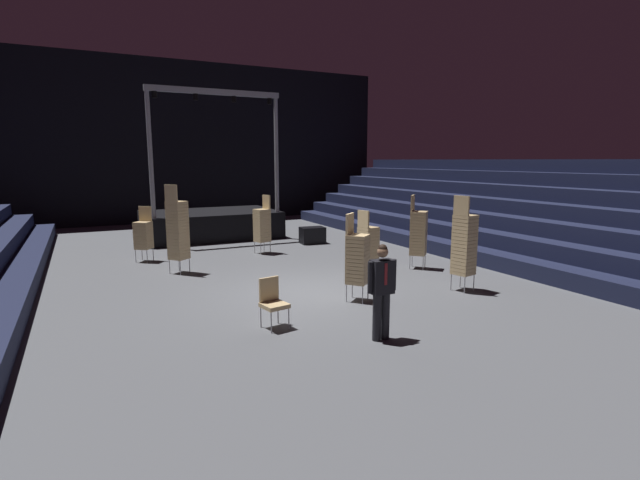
{
  "coord_description": "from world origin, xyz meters",
  "views": [
    {
      "loc": [
        -4.61,
        -10.01,
        3.12
      ],
      "look_at": [
        -0.03,
        -0.85,
        1.4
      ],
      "focal_mm": 26.71,
      "sensor_mm": 36.0,
      "label": 1
    }
  ],
  "objects_px": {
    "chair_stack_front_left": "(262,224)",
    "man_with_tie": "(382,287)",
    "chair_stack_rear_left": "(143,234)",
    "loose_chair_near_man": "(272,300)",
    "equipment_road_case": "(312,235)",
    "chair_stack_mid_right": "(357,258)",
    "stage_riser": "(211,222)",
    "chair_stack_rear_right": "(178,229)",
    "chair_stack_mid_left": "(368,243)",
    "chair_stack_mid_centre": "(418,232)",
    "chair_stack_front_right": "(464,244)"
  },
  "relations": [
    {
      "from": "stage_riser",
      "to": "equipment_road_case",
      "type": "distance_m",
      "value": 4.45
    },
    {
      "from": "chair_stack_mid_left",
      "to": "chair_stack_rear_left",
      "type": "bearing_deg",
      "value": -142.82
    },
    {
      "from": "man_with_tie",
      "to": "chair_stack_front_right",
      "type": "relative_size",
      "value": 0.74
    },
    {
      "from": "man_with_tie",
      "to": "chair_stack_mid_left",
      "type": "bearing_deg",
      "value": -118.31
    },
    {
      "from": "chair_stack_front_left",
      "to": "chair_stack_rear_right",
      "type": "height_order",
      "value": "chair_stack_rear_right"
    },
    {
      "from": "chair_stack_front_left",
      "to": "chair_stack_mid_right",
      "type": "distance_m",
      "value": 6.19
    },
    {
      "from": "chair_stack_front_right",
      "to": "equipment_road_case",
      "type": "bearing_deg",
      "value": 170.0
    },
    {
      "from": "chair_stack_mid_right",
      "to": "equipment_road_case",
      "type": "distance_m",
      "value": 7.57
    },
    {
      "from": "chair_stack_mid_left",
      "to": "chair_stack_mid_right",
      "type": "distance_m",
      "value": 2.48
    },
    {
      "from": "chair_stack_rear_right",
      "to": "chair_stack_mid_right",
      "type": "bearing_deg",
      "value": -4.05
    },
    {
      "from": "stage_riser",
      "to": "loose_chair_near_man",
      "type": "bearing_deg",
      "value": -97.98
    },
    {
      "from": "stage_riser",
      "to": "man_with_tie",
      "type": "bearing_deg",
      "value": -90.4
    },
    {
      "from": "chair_stack_front_left",
      "to": "loose_chair_near_man",
      "type": "bearing_deg",
      "value": 148.07
    },
    {
      "from": "chair_stack_front_left",
      "to": "man_with_tie",
      "type": "bearing_deg",
      "value": 160.76
    },
    {
      "from": "man_with_tie",
      "to": "loose_chair_near_man",
      "type": "height_order",
      "value": "man_with_tie"
    },
    {
      "from": "chair_stack_mid_right",
      "to": "equipment_road_case",
      "type": "xyz_separation_m",
      "value": [
        2.34,
        7.17,
        -0.67
      ]
    },
    {
      "from": "chair_stack_mid_right",
      "to": "man_with_tie",
      "type": "bearing_deg",
      "value": 29.75
    },
    {
      "from": "chair_stack_rear_left",
      "to": "equipment_road_case",
      "type": "bearing_deg",
      "value": -139.09
    },
    {
      "from": "chair_stack_front_right",
      "to": "chair_stack_mid_right",
      "type": "height_order",
      "value": "chair_stack_front_right"
    },
    {
      "from": "stage_riser",
      "to": "chair_stack_front_left",
      "type": "relative_size",
      "value": 2.89
    },
    {
      "from": "chair_stack_rear_left",
      "to": "chair_stack_mid_centre",
      "type": "bearing_deg",
      "value": -177.79
    },
    {
      "from": "stage_riser",
      "to": "chair_stack_front_left",
      "type": "bearing_deg",
      "value": -79.99
    },
    {
      "from": "chair_stack_mid_centre",
      "to": "chair_stack_rear_left",
      "type": "distance_m",
      "value": 8.37
    },
    {
      "from": "stage_riser",
      "to": "chair_stack_mid_right",
      "type": "height_order",
      "value": "stage_riser"
    },
    {
      "from": "chair_stack_front_left",
      "to": "chair_stack_rear_right",
      "type": "xyz_separation_m",
      "value": [
        -3.06,
        -1.69,
        0.25
      ]
    },
    {
      "from": "chair_stack_front_left",
      "to": "equipment_road_case",
      "type": "distance_m",
      "value": 2.63
    },
    {
      "from": "chair_stack_mid_centre",
      "to": "stage_riser",
      "type": "bearing_deg",
      "value": -107.29
    },
    {
      "from": "chair_stack_mid_right",
      "to": "equipment_road_case",
      "type": "height_order",
      "value": "chair_stack_mid_right"
    },
    {
      "from": "stage_riser",
      "to": "chair_stack_mid_left",
      "type": "distance_m",
      "value": 8.71
    },
    {
      "from": "stage_riser",
      "to": "chair_stack_rear_right",
      "type": "bearing_deg",
      "value": -111.6
    },
    {
      "from": "man_with_tie",
      "to": "chair_stack_mid_centre",
      "type": "xyz_separation_m",
      "value": [
        4.09,
        4.22,
        0.1
      ]
    },
    {
      "from": "chair_stack_mid_centre",
      "to": "loose_chair_near_man",
      "type": "xyz_separation_m",
      "value": [
        -5.56,
        -2.77,
        -0.53
      ]
    },
    {
      "from": "chair_stack_mid_centre",
      "to": "chair_stack_rear_right",
      "type": "height_order",
      "value": "chair_stack_rear_right"
    },
    {
      "from": "chair_stack_front_right",
      "to": "chair_stack_mid_left",
      "type": "relative_size",
      "value": 1.28
    },
    {
      "from": "chair_stack_rear_left",
      "to": "loose_chair_near_man",
      "type": "distance_m",
      "value": 7.49
    },
    {
      "from": "chair_stack_rear_right",
      "to": "chair_stack_mid_centre",
      "type": "bearing_deg",
      "value": 30.09
    },
    {
      "from": "chair_stack_front_left",
      "to": "chair_stack_front_right",
      "type": "relative_size",
      "value": 0.85
    },
    {
      "from": "chair_stack_mid_centre",
      "to": "chair_stack_mid_left",
      "type": "bearing_deg",
      "value": -41.37
    },
    {
      "from": "chair_stack_mid_left",
      "to": "equipment_road_case",
      "type": "xyz_separation_m",
      "value": [
        0.82,
        5.21,
        -0.59
      ]
    },
    {
      "from": "equipment_road_case",
      "to": "loose_chair_near_man",
      "type": "xyz_separation_m",
      "value": [
        -4.65,
        -7.94,
        0.22
      ]
    },
    {
      "from": "chair_stack_front_left",
      "to": "chair_stack_rear_left",
      "type": "relative_size",
      "value": 1.15
    },
    {
      "from": "stage_riser",
      "to": "chair_stack_rear_right",
      "type": "relative_size",
      "value": 2.29
    },
    {
      "from": "man_with_tie",
      "to": "chair_stack_mid_right",
      "type": "relative_size",
      "value": 0.87
    },
    {
      "from": "chair_stack_mid_left",
      "to": "chair_stack_rear_left",
      "type": "distance_m",
      "value": 7.01
    },
    {
      "from": "chair_stack_mid_left",
      "to": "chair_stack_rear_left",
      "type": "height_order",
      "value": "chair_stack_mid_left"
    },
    {
      "from": "chair_stack_front_left",
      "to": "chair_stack_mid_left",
      "type": "distance_m",
      "value": 4.5
    },
    {
      "from": "chair_stack_front_left",
      "to": "chair_stack_mid_right",
      "type": "xyz_separation_m",
      "value": [
        0.01,
        -6.19,
        0.0
      ]
    },
    {
      "from": "man_with_tie",
      "to": "chair_stack_mid_centre",
      "type": "distance_m",
      "value": 5.88
    },
    {
      "from": "stage_riser",
      "to": "chair_stack_rear_left",
      "type": "height_order",
      "value": "stage_riser"
    },
    {
      "from": "chair_stack_mid_centre",
      "to": "chair_stack_rear_left",
      "type": "bearing_deg",
      "value": -75.99
    }
  ]
}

